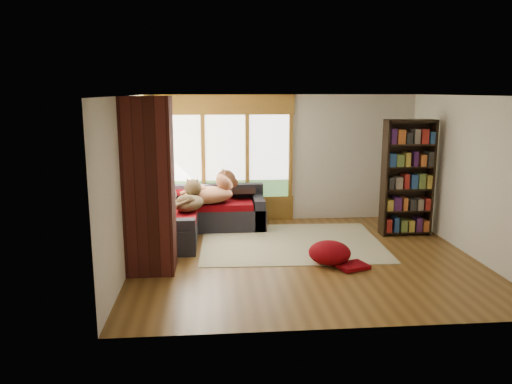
{
  "coord_description": "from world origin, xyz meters",
  "views": [
    {
      "loc": [
        -1.46,
        -7.67,
        2.67
      ],
      "look_at": [
        -0.72,
        0.77,
        0.95
      ],
      "focal_mm": 35.0,
      "sensor_mm": 36.0,
      "label": 1
    }
  ],
  "objects_px": {
    "sectional_sofa": "(188,216)",
    "dog_brindle": "(190,198)",
    "brick_chimney": "(149,186)",
    "bookshelf": "(408,178)",
    "area_rug": "(291,243)",
    "dog_tan": "(213,190)",
    "pouf": "(330,252)"
  },
  "relations": [
    {
      "from": "area_rug",
      "to": "dog_tan",
      "type": "bearing_deg",
      "value": 146.31
    },
    {
      "from": "brick_chimney",
      "to": "area_rug",
      "type": "relative_size",
      "value": 0.82
    },
    {
      "from": "pouf",
      "to": "dog_brindle",
      "type": "distance_m",
      "value": 2.78
    },
    {
      "from": "dog_brindle",
      "to": "sectional_sofa",
      "type": "bearing_deg",
      "value": 22.37
    },
    {
      "from": "bookshelf",
      "to": "dog_tan",
      "type": "distance_m",
      "value": 3.67
    },
    {
      "from": "sectional_sofa",
      "to": "brick_chimney",
      "type": "bearing_deg",
      "value": -105.99
    },
    {
      "from": "sectional_sofa",
      "to": "dog_brindle",
      "type": "bearing_deg",
      "value": -85.57
    },
    {
      "from": "area_rug",
      "to": "dog_brindle",
      "type": "xyz_separation_m",
      "value": [
        -1.8,
        0.42,
        0.76
      ]
    },
    {
      "from": "brick_chimney",
      "to": "pouf",
      "type": "xyz_separation_m",
      "value": [
        2.74,
        0.02,
        -1.11
      ]
    },
    {
      "from": "area_rug",
      "to": "pouf",
      "type": "distance_m",
      "value": 1.23
    },
    {
      "from": "sectional_sofa",
      "to": "bookshelf",
      "type": "bearing_deg",
      "value": -11.25
    },
    {
      "from": "area_rug",
      "to": "sectional_sofa",
      "type": "bearing_deg",
      "value": 154.54
    },
    {
      "from": "area_rug",
      "to": "dog_brindle",
      "type": "bearing_deg",
      "value": 166.77
    },
    {
      "from": "brick_chimney",
      "to": "bookshelf",
      "type": "height_order",
      "value": "brick_chimney"
    },
    {
      "from": "dog_brindle",
      "to": "area_rug",
      "type": "bearing_deg",
      "value": -88.99
    },
    {
      "from": "bookshelf",
      "to": "brick_chimney",
      "type": "bearing_deg",
      "value": -161.66
    },
    {
      "from": "bookshelf",
      "to": "area_rug",
      "type": "bearing_deg",
      "value": -171.14
    },
    {
      "from": "bookshelf",
      "to": "dog_tan",
      "type": "height_order",
      "value": "bookshelf"
    },
    {
      "from": "pouf",
      "to": "dog_tan",
      "type": "bearing_deg",
      "value": 131.43
    },
    {
      "from": "sectional_sofa",
      "to": "dog_brindle",
      "type": "height_order",
      "value": "dog_brindle"
    },
    {
      "from": "pouf",
      "to": "dog_brindle",
      "type": "xyz_separation_m",
      "value": [
        -2.23,
        1.56,
        0.58
      ]
    },
    {
      "from": "sectional_sofa",
      "to": "bookshelf",
      "type": "relative_size",
      "value": 1.02
    },
    {
      "from": "brick_chimney",
      "to": "sectional_sofa",
      "type": "relative_size",
      "value": 1.18
    },
    {
      "from": "brick_chimney",
      "to": "dog_tan",
      "type": "bearing_deg",
      "value": 65.99
    },
    {
      "from": "brick_chimney",
      "to": "dog_tan",
      "type": "height_order",
      "value": "brick_chimney"
    },
    {
      "from": "brick_chimney",
      "to": "sectional_sofa",
      "type": "xyz_separation_m",
      "value": [
        0.45,
        2.05,
        -1.0
      ]
    },
    {
      "from": "brick_chimney",
      "to": "pouf",
      "type": "bearing_deg",
      "value": 0.51
    },
    {
      "from": "area_rug",
      "to": "bookshelf",
      "type": "relative_size",
      "value": 1.47
    },
    {
      "from": "area_rug",
      "to": "brick_chimney",
      "type": "bearing_deg",
      "value": -153.42
    },
    {
      "from": "brick_chimney",
      "to": "bookshelf",
      "type": "bearing_deg",
      "value": 18.34
    },
    {
      "from": "brick_chimney",
      "to": "dog_brindle",
      "type": "bearing_deg",
      "value": 72.04
    },
    {
      "from": "dog_tan",
      "to": "pouf",
      "type": "bearing_deg",
      "value": -61.0
    }
  ]
}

